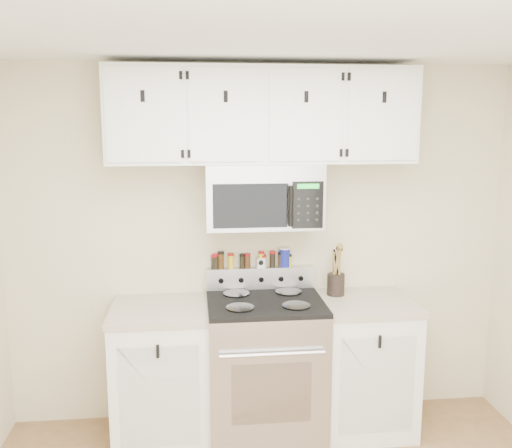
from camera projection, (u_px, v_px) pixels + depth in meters
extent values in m
cube|color=#C1B991|center=(260.00, 245.00, 4.01)|extent=(3.50, 0.01, 2.50)
cube|color=white|center=(315.00, 16.00, 2.08)|extent=(3.50, 3.50, 0.01)
cube|color=#B7B7BA|center=(265.00, 370.00, 3.84)|extent=(0.76, 0.65, 0.92)
cube|color=black|center=(271.00, 393.00, 3.54)|extent=(0.50, 0.02, 0.40)
cube|color=black|center=(265.00, 302.00, 3.76)|extent=(0.76, 0.65, 0.03)
cube|color=#B7B7BA|center=(260.00, 277.00, 4.02)|extent=(0.76, 0.08, 0.15)
cylinder|color=black|center=(240.00, 308.00, 3.59)|extent=(0.18, 0.18, 0.01)
cylinder|color=black|center=(296.00, 306.00, 3.63)|extent=(0.18, 0.18, 0.01)
cylinder|color=black|center=(236.00, 294.00, 3.88)|extent=(0.18, 0.18, 0.01)
cylinder|color=black|center=(288.00, 292.00, 3.92)|extent=(0.18, 0.18, 0.01)
cube|color=white|center=(162.00, 376.00, 3.80)|extent=(0.62, 0.60, 0.88)
cube|color=gray|center=(160.00, 310.00, 3.71)|extent=(0.64, 0.62, 0.04)
cube|color=white|center=(363.00, 366.00, 3.95)|extent=(0.62, 0.60, 0.88)
cube|color=gray|center=(366.00, 303.00, 3.86)|extent=(0.64, 0.62, 0.04)
cube|color=#9E9EA3|center=(263.00, 195.00, 3.76)|extent=(0.76, 0.38, 0.42)
cube|color=#B7B7BA|center=(267.00, 172.00, 3.54)|extent=(0.73, 0.01, 0.08)
cube|color=black|center=(250.00, 206.00, 3.57)|extent=(0.47, 0.01, 0.28)
cube|color=black|center=(308.00, 205.00, 3.61)|extent=(0.20, 0.01, 0.30)
cylinder|color=black|center=(291.00, 206.00, 3.56)|extent=(0.03, 0.03, 0.26)
cube|color=white|center=(263.00, 115.00, 3.70)|extent=(2.00, 0.33, 0.62)
cube|color=white|center=(143.00, 115.00, 3.45)|extent=(0.46, 0.01, 0.57)
cube|color=black|center=(143.00, 96.00, 3.42)|extent=(0.02, 0.01, 0.07)
cube|color=white|center=(226.00, 115.00, 3.50)|extent=(0.46, 0.01, 0.57)
cube|color=black|center=(226.00, 96.00, 3.47)|extent=(0.03, 0.01, 0.07)
cube|color=white|center=(306.00, 115.00, 3.56)|extent=(0.46, 0.01, 0.57)
cube|color=black|center=(306.00, 97.00, 3.53)|extent=(0.03, 0.01, 0.07)
cube|color=white|center=(383.00, 115.00, 3.61)|extent=(0.46, 0.01, 0.57)
cube|color=black|center=(384.00, 97.00, 3.58)|extent=(0.02, 0.01, 0.07)
cylinder|color=black|center=(336.00, 284.00, 3.96)|extent=(0.12, 0.12, 0.15)
cylinder|color=olive|center=(336.00, 268.00, 3.94)|extent=(0.01, 0.01, 0.28)
cylinder|color=olive|center=(339.00, 267.00, 3.93)|extent=(0.01, 0.01, 0.30)
cylinder|color=olive|center=(333.00, 269.00, 3.95)|extent=(0.01, 0.01, 0.26)
cylinder|color=black|center=(337.00, 268.00, 3.96)|extent=(0.01, 0.01, 0.27)
cylinder|color=olive|center=(336.00, 268.00, 3.91)|extent=(0.01, 0.01, 0.29)
cube|color=white|center=(260.00, 262.00, 4.00)|extent=(0.06, 0.06, 0.07)
cylinder|color=#161E9A|center=(285.00, 258.00, 4.01)|extent=(0.07, 0.07, 0.13)
cylinder|color=white|center=(285.00, 248.00, 4.00)|extent=(0.07, 0.07, 0.01)
cylinder|color=black|center=(214.00, 263.00, 3.96)|extent=(0.04, 0.04, 0.08)
cylinder|color=#9C0C0C|center=(214.00, 256.00, 3.96)|extent=(0.04, 0.04, 0.02)
cylinder|color=black|center=(215.00, 262.00, 3.96)|extent=(0.04, 0.04, 0.09)
cylinder|color=#AB0D1A|center=(215.00, 255.00, 3.96)|extent=(0.04, 0.04, 0.02)
cylinder|color=#432A10|center=(221.00, 261.00, 3.97)|extent=(0.04, 0.04, 0.10)
cylinder|color=black|center=(221.00, 253.00, 3.96)|extent=(0.04, 0.04, 0.02)
cylinder|color=yellow|center=(231.00, 262.00, 3.98)|extent=(0.04, 0.04, 0.09)
cylinder|color=#A6110C|center=(231.00, 254.00, 3.97)|extent=(0.04, 0.04, 0.02)
cylinder|color=black|center=(242.00, 262.00, 3.99)|extent=(0.04, 0.04, 0.08)
cylinder|color=black|center=(242.00, 255.00, 3.98)|extent=(0.04, 0.04, 0.02)
cylinder|color=#462810|center=(248.00, 262.00, 3.99)|extent=(0.04, 0.04, 0.08)
cylinder|color=#A20C10|center=(247.00, 255.00, 3.98)|extent=(0.04, 0.04, 0.02)
cylinder|color=yellow|center=(261.00, 260.00, 4.00)|extent=(0.04, 0.04, 0.10)
cylinder|color=#AE0D15|center=(261.00, 252.00, 3.99)|extent=(0.04, 0.04, 0.02)
cylinder|color=orange|center=(263.00, 262.00, 4.00)|extent=(0.04, 0.04, 0.07)
cylinder|color=#99170B|center=(263.00, 256.00, 3.99)|extent=(0.05, 0.05, 0.02)
cylinder|color=black|center=(273.00, 260.00, 4.01)|extent=(0.04, 0.04, 0.10)
cylinder|color=#AD0D0E|center=(273.00, 252.00, 4.00)|extent=(0.04, 0.04, 0.02)
cylinder|color=#38290D|center=(281.00, 261.00, 4.01)|extent=(0.04, 0.04, 0.09)
cylinder|color=black|center=(281.00, 253.00, 4.01)|extent=(0.04, 0.04, 0.02)
cylinder|color=gold|center=(289.00, 261.00, 4.02)|extent=(0.03, 0.03, 0.07)
cylinder|color=black|center=(289.00, 255.00, 4.01)|extent=(0.04, 0.04, 0.02)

